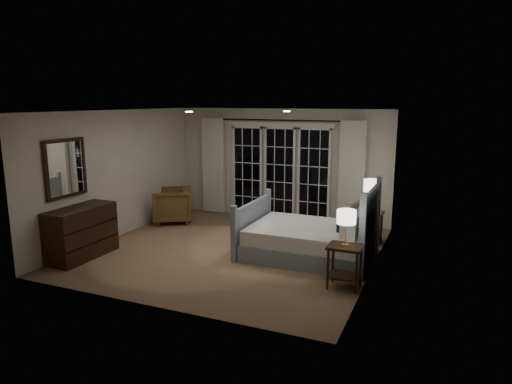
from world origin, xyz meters
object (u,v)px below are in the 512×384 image
at_px(nightstand_left, 345,260).
at_px(dresser, 81,232).
at_px(lamp_right, 372,186).
at_px(armchair, 172,205).
at_px(bed, 312,239).
at_px(nightstand_right, 370,222).
at_px(lamp_left, 346,217).

distance_m(nightstand_left, dresser, 4.49).
bearing_deg(dresser, lamp_right, 32.33).
distance_m(nightstand_left, armchair, 4.83).
xyz_separation_m(armchair, dresser, (-0.13, -2.61, 0.06)).
height_order(bed, nightstand_right, bed).
height_order(nightstand_right, armchair, armchair).
height_order(bed, lamp_right, bed).
relative_size(lamp_left, lamp_right, 0.84).
height_order(lamp_right, dresser, lamp_right).
distance_m(bed, dresser, 3.98).
distance_m(armchair, dresser, 2.61).
bearing_deg(dresser, bed, 23.65).
bearing_deg(lamp_right, lamp_left, -89.79).
bearing_deg(lamp_left, bed, 126.05).
distance_m(bed, armchair, 3.66).
relative_size(nightstand_left, lamp_right, 1.02).
bearing_deg(bed, nightstand_left, -53.95).
height_order(lamp_left, armchair, lamp_left).
distance_m(nightstand_right, lamp_left, 2.43).
bearing_deg(armchair, lamp_right, 61.98).
height_order(bed, lamp_left, bed).
relative_size(nightstand_left, armchair, 0.75).
bearing_deg(lamp_left, armchair, 153.83).
bearing_deg(armchair, lamp_left, 33.01).
bearing_deg(nightstand_right, bed, -123.44).
bearing_deg(bed, nightstand_right, 56.56).
relative_size(nightstand_left, dresser, 0.51).
height_order(bed, dresser, bed).
distance_m(bed, lamp_left, 1.57).
relative_size(lamp_right, dresser, 0.50).
bearing_deg(lamp_left, lamp_right, 90.21).
distance_m(bed, nightstand_left, 1.39).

